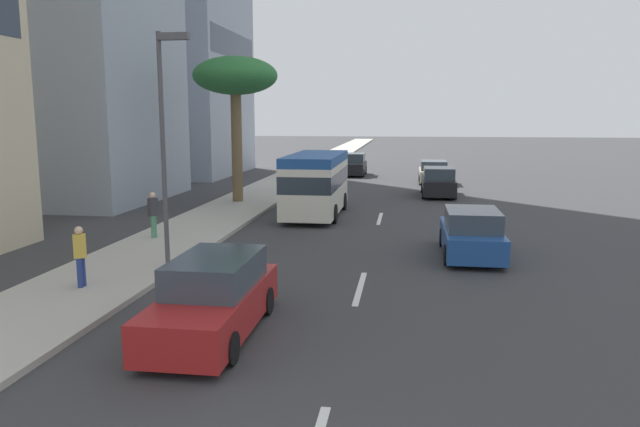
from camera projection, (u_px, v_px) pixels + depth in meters
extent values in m
plane|color=#38383A|center=(387.00, 193.00, 36.19)|extent=(198.00, 198.00, 0.00)
cube|color=#B2ADA3|center=(269.00, 190.00, 37.22)|extent=(162.00, 3.50, 0.15)
cube|color=silver|center=(360.00, 288.00, 16.25)|extent=(3.20, 0.16, 0.01)
cube|color=silver|center=(380.00, 219.00, 27.18)|extent=(3.20, 0.16, 0.01)
cube|color=silver|center=(316.00, 187.00, 27.86)|extent=(6.72, 2.25, 2.20)
cube|color=#1E4C93|center=(316.00, 159.00, 27.65)|extent=(6.72, 2.25, 0.42)
cube|color=#28333D|center=(316.00, 178.00, 27.79)|extent=(6.73, 2.25, 0.73)
cylinder|color=black|center=(334.00, 214.00, 25.95)|extent=(0.84, 0.26, 0.84)
cylinder|color=black|center=(285.00, 213.00, 26.26)|extent=(0.84, 0.26, 0.84)
cylinder|color=black|center=(343.00, 201.00, 29.76)|extent=(0.84, 0.26, 0.84)
cylinder|color=black|center=(301.00, 200.00, 30.06)|extent=(0.84, 0.26, 0.84)
cube|color=black|center=(353.00, 168.00, 46.75)|extent=(4.05, 1.86, 0.84)
cube|color=#38424C|center=(353.00, 158.00, 46.83)|extent=(2.23, 1.72, 0.69)
cylinder|color=black|center=(363.00, 173.00, 45.45)|extent=(0.64, 0.22, 0.64)
cylinder|color=black|center=(340.00, 173.00, 45.69)|extent=(0.64, 0.22, 0.64)
cylinder|color=black|center=(365.00, 170.00, 47.90)|extent=(0.64, 0.22, 0.64)
cylinder|color=black|center=(344.00, 170.00, 48.14)|extent=(0.64, 0.22, 0.64)
cube|color=#1E478C|center=(471.00, 239.00, 19.89)|extent=(4.36, 1.81, 0.78)
cube|color=#38424C|center=(473.00, 219.00, 19.56)|extent=(2.40, 1.67, 0.64)
cylinder|color=black|center=(443.00, 238.00, 21.37)|extent=(0.64, 0.22, 0.64)
cylinder|color=black|center=(491.00, 239.00, 21.13)|extent=(0.64, 0.22, 0.64)
cylinder|color=black|center=(448.00, 255.00, 18.73)|extent=(0.64, 0.22, 0.64)
cylinder|color=black|center=(503.00, 257.00, 18.49)|extent=(0.64, 0.22, 0.64)
cube|color=black|center=(438.00, 186.00, 34.75)|extent=(4.26, 1.83, 0.82)
cube|color=#38424C|center=(439.00, 173.00, 34.42)|extent=(2.34, 1.68, 0.67)
cylinder|color=black|center=(423.00, 188.00, 36.20)|extent=(0.64, 0.22, 0.64)
cylinder|color=black|center=(451.00, 188.00, 35.96)|extent=(0.64, 0.22, 0.64)
cylinder|color=black|center=(424.00, 193.00, 33.62)|extent=(0.64, 0.22, 0.64)
cylinder|color=black|center=(455.00, 194.00, 33.38)|extent=(0.64, 0.22, 0.64)
cube|color=#A51E1E|center=(213.00, 308.00, 12.72)|extent=(4.74, 1.74, 0.81)
cube|color=#38424C|center=(216.00, 271.00, 12.84)|extent=(2.61, 1.60, 0.66)
cylinder|color=black|center=(230.00, 348.00, 11.22)|extent=(0.64, 0.22, 0.64)
cylinder|color=black|center=(149.00, 344.00, 11.44)|extent=(0.64, 0.22, 0.64)
cylinder|color=black|center=(266.00, 301.00, 14.09)|extent=(0.64, 0.22, 0.64)
cylinder|color=black|center=(201.00, 298.00, 14.32)|extent=(0.64, 0.22, 0.64)
cube|color=beige|center=(433.00, 175.00, 41.47)|extent=(4.43, 1.86, 0.76)
cube|color=#38424C|center=(434.00, 165.00, 41.15)|extent=(2.44, 1.71, 0.62)
cylinder|color=black|center=(420.00, 176.00, 42.97)|extent=(0.64, 0.22, 0.64)
cylinder|color=black|center=(445.00, 177.00, 42.73)|extent=(0.64, 0.22, 0.64)
cylinder|color=black|center=(421.00, 180.00, 40.29)|extent=(0.64, 0.22, 0.64)
cylinder|color=black|center=(447.00, 181.00, 40.05)|extent=(0.64, 0.22, 0.64)
cylinder|color=navy|center=(80.00, 273.00, 15.72)|extent=(0.14, 0.14, 0.78)
cylinder|color=navy|center=(83.00, 271.00, 15.88)|extent=(0.14, 0.14, 0.78)
cube|color=gold|center=(80.00, 246.00, 15.69)|extent=(0.35, 0.39, 0.62)
sphere|color=beige|center=(79.00, 230.00, 15.62)|extent=(0.21, 0.21, 0.21)
cylinder|color=#4C8C66|center=(153.00, 227.00, 22.09)|extent=(0.14, 0.14, 0.82)
cylinder|color=#4C8C66|center=(155.00, 226.00, 22.24)|extent=(0.14, 0.14, 0.82)
cube|color=#333338|center=(153.00, 207.00, 22.05)|extent=(0.39, 0.37, 0.65)
sphere|color=beige|center=(152.00, 195.00, 21.98)|extent=(0.22, 0.22, 0.22)
cylinder|color=brown|center=(237.00, 146.00, 31.29)|extent=(0.55, 0.55, 5.82)
ellipsoid|color=#2D7238|center=(235.00, 76.00, 30.72)|extent=(4.32, 4.32, 1.94)
cylinder|color=#4C4C51|center=(163.00, 151.00, 17.65)|extent=(0.14, 0.14, 6.82)
cube|color=#4C4C51|center=(173.00, 36.00, 17.07)|extent=(0.24, 0.90, 0.20)
cube|color=#2D3847|center=(233.00, 45.00, 46.02)|extent=(11.07, 0.08, 1.96)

